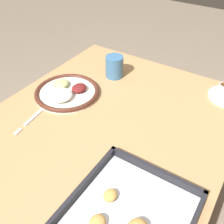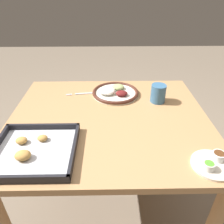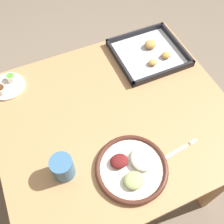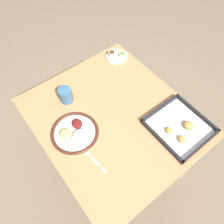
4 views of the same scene
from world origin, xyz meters
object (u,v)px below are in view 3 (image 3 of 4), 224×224
object	(u,v)px
saucer_plate	(6,86)
fork	(172,154)
baking_tray	(150,53)
drinking_cup	(63,167)
dinner_plate	(132,168)

from	to	relation	value
saucer_plate	fork	bearing A→B (deg)	-48.80
baking_tray	drinking_cup	distance (m)	0.70
fork	drinking_cup	bearing A→B (deg)	159.26
dinner_plate	fork	size ratio (longest dim) A/B	1.22
dinner_plate	baking_tray	distance (m)	0.60
dinner_plate	drinking_cup	size ratio (longest dim) A/B	2.75
saucer_plate	drinking_cup	bearing A→B (deg)	-77.00
dinner_plate	fork	world-z (taller)	dinner_plate
dinner_plate	baking_tray	xyz separation A→B (m)	(0.34, 0.49, -0.00)
fork	saucer_plate	size ratio (longest dim) A/B	1.43
dinner_plate	drinking_cup	bearing A→B (deg)	159.22
baking_tray	drinking_cup	xyz separation A→B (m)	(-0.57, -0.40, 0.04)
drinking_cup	fork	bearing A→B (deg)	-13.89
drinking_cup	saucer_plate	bearing A→B (deg)	103.00
drinking_cup	baking_tray	bearing A→B (deg)	35.29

